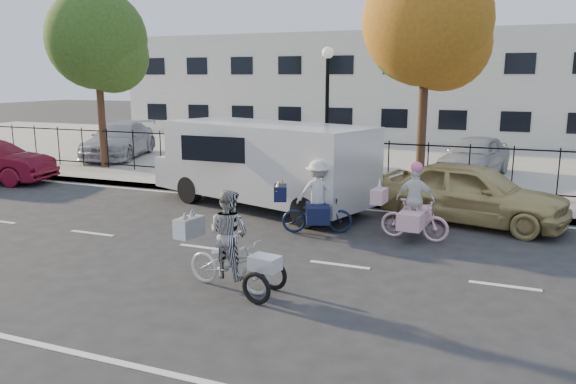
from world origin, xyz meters
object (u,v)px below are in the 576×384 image
at_px(gold_sedan, 472,193).
at_px(lot_car_a, 119,140).
at_px(lot_car_c, 286,149).
at_px(unicorn_bike, 413,211).
at_px(zebra_trike, 229,251).
at_px(white_van, 263,161).
at_px(lot_car_b, 251,143).
at_px(lamppost, 327,92).
at_px(lot_car_d, 474,156).
at_px(bull_bike, 316,204).
at_px(pedestrian, 182,152).

xyz_separation_m(gold_sedan, lot_car_a, (-14.97, 5.48, 0.11)).
bearing_deg(lot_car_c, gold_sedan, -35.91).
relative_size(unicorn_bike, gold_sedan, 0.39).
height_order(zebra_trike, white_van, white_van).
xyz_separation_m(zebra_trike, lot_car_b, (-5.71, 12.82, 0.19)).
relative_size(zebra_trike, lot_car_b, 0.40).
distance_m(lamppost, zebra_trike, 9.08).
bearing_deg(lot_car_c, zebra_trike, -71.31).
relative_size(white_van, lot_car_b, 1.37).
bearing_deg(lot_car_b, lot_car_c, -38.39).
bearing_deg(gold_sedan, lot_car_a, 83.52).
distance_m(zebra_trike, lot_car_b, 14.04).
relative_size(white_van, lot_car_d, 1.68).
height_order(lot_car_b, lot_car_d, lot_car_d).
height_order(lamppost, lot_car_b, lamppost).
bearing_deg(bull_bike, white_van, 27.82).
relative_size(lamppost, gold_sedan, 0.96).
relative_size(zebra_trike, lot_car_d, 0.48).
bearing_deg(white_van, zebra_trike, -53.29).
relative_size(lamppost, pedestrian, 2.57).
distance_m(zebra_trike, lot_car_a, 16.33).
height_order(unicorn_bike, bull_bike, unicorn_bike).
bearing_deg(lot_car_b, white_van, -69.11).
relative_size(lamppost, lot_car_d, 1.03).
distance_m(lamppost, gold_sedan, 5.76).
xyz_separation_m(unicorn_bike, bull_bike, (-2.19, -0.27, 0.03)).
relative_size(lamppost, white_van, 0.61).
bearing_deg(white_van, lot_car_c, 123.64).
height_order(bull_bike, gold_sedan, bull_bike).
distance_m(white_van, gold_sedan, 5.56).
height_order(gold_sedan, lot_car_b, lot_car_b).
bearing_deg(gold_sedan, lot_car_d, 17.14).
xyz_separation_m(zebra_trike, bull_bike, (0.22, 3.90, 0.01)).
bearing_deg(lot_car_a, unicorn_bike, -46.24).
bearing_deg(pedestrian, lot_car_b, -128.19).
distance_m(unicorn_bike, gold_sedan, 2.27).
bearing_deg(pedestrian, zebra_trike, 97.77).
bearing_deg(pedestrian, white_van, 118.36).
relative_size(zebra_trike, lot_car_a, 0.41).
height_order(white_van, pedestrian, white_van).
relative_size(unicorn_bike, lot_car_a, 0.35).
distance_m(unicorn_bike, lot_car_c, 9.56).
bearing_deg(unicorn_bike, lot_car_a, 66.44).
xyz_separation_m(bull_bike, gold_sedan, (3.30, 2.25, 0.09)).
relative_size(white_van, lot_car_c, 1.59).
height_order(white_van, lot_car_a, white_van).
bearing_deg(lot_car_c, lamppost, -47.35).
bearing_deg(lot_car_a, pedestrian, -48.26).
height_order(lamppost, unicorn_bike, lamppost).
height_order(zebra_trike, gold_sedan, zebra_trike).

